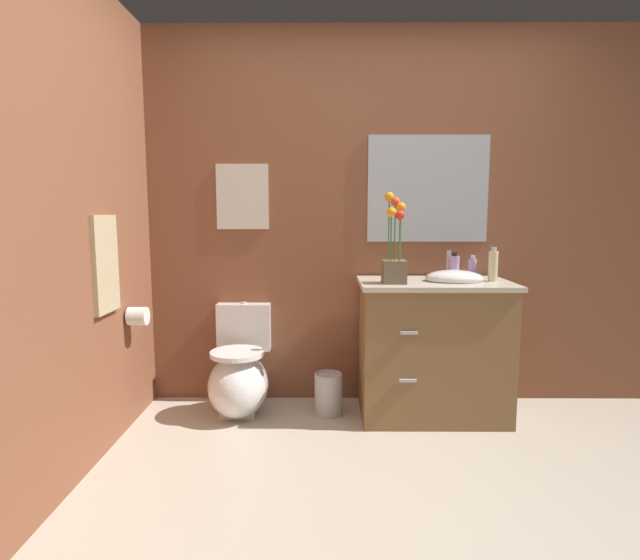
{
  "coord_description": "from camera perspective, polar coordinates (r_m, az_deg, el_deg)",
  "views": [
    {
      "loc": [
        -0.33,
        -2.0,
        1.3
      ],
      "look_at": [
        -0.35,
        1.13,
        0.88
      ],
      "focal_mm": 28.9,
      "sensor_mm": 36.0,
      "label": 1
    }
  ],
  "objects": [
    {
      "name": "hand_wash_bottle",
      "position": [
        3.36,
        16.52,
        1.15
      ],
      "size": [
        0.05,
        0.05,
        0.16
      ],
      "color": "#B28CBF",
      "rests_on": "vanity_cabinet"
    },
    {
      "name": "wall_poster",
      "position": [
        3.52,
        -8.6,
        9.1
      ],
      "size": [
        0.35,
        0.01,
        0.43
      ],
      "primitive_type": "cube",
      "color": "silver"
    },
    {
      "name": "ground_plane",
      "position": [
        2.41,
        9.04,
        -25.13
      ],
      "size": [
        10.05,
        10.05,
        0.0
      ],
      "primitive_type": "plane",
      "color": "beige"
    },
    {
      "name": "soap_bottle",
      "position": [
        3.42,
        14.65,
        1.43
      ],
      "size": [
        0.06,
        0.06,
        0.17
      ],
      "color": "#B28CBF",
      "rests_on": "vanity_cabinet"
    },
    {
      "name": "wall_left",
      "position": [
        2.73,
        -25.95,
        5.79
      ],
      "size": [
        0.05,
        4.13,
        2.5
      ],
      "primitive_type": "cube",
      "color": "brown",
      "rests_on": "ground_plane"
    },
    {
      "name": "lotion_bottle",
      "position": [
        3.36,
        18.61,
        1.52
      ],
      "size": [
        0.06,
        0.06,
        0.21
      ],
      "color": "beige",
      "rests_on": "vanity_cabinet"
    },
    {
      "name": "flower_vase",
      "position": [
        3.12,
        8.23,
        2.71
      ],
      "size": [
        0.14,
        0.14,
        0.55
      ],
      "color": "brown",
      "rests_on": "vanity_cabinet"
    },
    {
      "name": "hanging_towel",
      "position": [
        2.97,
        -22.7,
        1.63
      ],
      "size": [
        0.03,
        0.28,
        0.52
      ],
      "primitive_type": "cube",
      "color": "tan"
    },
    {
      "name": "wall_mirror",
      "position": [
        3.55,
        11.86,
        9.85
      ],
      "size": [
        0.8,
        0.01,
        0.7
      ],
      "primitive_type": "cube",
      "color": "#B2BCC6"
    },
    {
      "name": "wall_back",
      "position": [
        3.54,
        9.03,
        6.68
      ],
      "size": [
        4.69,
        0.05,
        2.5
      ],
      "primitive_type": "cube",
      "color": "brown",
      "rests_on": "ground_plane"
    },
    {
      "name": "toilet_paper_roll",
      "position": [
        3.27,
        -19.52,
        -3.8
      ],
      "size": [
        0.11,
        0.11,
        0.11
      ],
      "primitive_type": "cylinder",
      "rotation": [
        0.0,
        1.57,
        0.0
      ],
      "color": "white"
    },
    {
      "name": "vanity_cabinet",
      "position": [
        3.36,
        12.44,
        -7.28
      ],
      "size": [
        0.94,
        0.56,
        1.05
      ],
      "color": "brown",
      "rests_on": "ground_plane"
    },
    {
      "name": "toilet",
      "position": [
        3.42,
        -8.92,
        -10.52
      ],
      "size": [
        0.38,
        0.59,
        0.69
      ],
      "color": "white",
      "rests_on": "ground_plane"
    },
    {
      "name": "trash_bin",
      "position": [
        3.39,
        0.95,
        -12.48
      ],
      "size": [
        0.18,
        0.18,
        0.27
      ],
      "color": "#B7B7BC",
      "rests_on": "ground_plane"
    }
  ]
}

